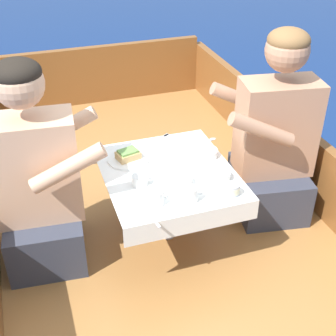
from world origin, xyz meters
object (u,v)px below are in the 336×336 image
(coffee_cup_port, at_px, (140,180))
(coffee_cup_starboard, at_px, (157,197))
(tin_can, at_px, (232,189))
(person_starboard, at_px, (273,142))
(coffee_cup_center, at_px, (191,194))
(person_port, at_px, (38,185))
(sandwich, at_px, (128,155))

(coffee_cup_port, distance_m, coffee_cup_starboard, 0.17)
(tin_can, bearing_deg, coffee_cup_port, 150.86)
(person_starboard, bearing_deg, coffee_cup_starboard, 31.13)
(coffee_cup_center, xyz_separation_m, tin_can, (0.19, -0.02, -0.01))
(person_starboard, height_order, coffee_cup_port, person_starboard)
(person_starboard, distance_m, coffee_cup_port, 0.78)
(person_port, distance_m, person_starboard, 1.23)
(coffee_cup_starboard, relative_size, coffee_cup_center, 1.00)
(coffee_cup_starboard, bearing_deg, coffee_cup_center, -8.77)
(sandwich, xyz_separation_m, tin_can, (0.37, -0.44, -0.00))
(sandwich, height_order, coffee_cup_port, sandwich)
(sandwich, relative_size, coffee_cup_port, 1.28)
(person_starboard, bearing_deg, coffee_cup_center, 37.82)
(sandwich, bearing_deg, coffee_cup_center, -66.89)
(person_starboard, bearing_deg, person_port, 9.10)
(coffee_cup_starboard, xyz_separation_m, tin_can, (0.34, -0.04, -0.01))
(coffee_cup_center, bearing_deg, coffee_cup_port, 133.35)
(person_port, distance_m, coffee_cup_port, 0.47)
(person_port, height_order, sandwich, person_port)
(sandwich, height_order, coffee_cup_starboard, coffee_cup_starboard)
(person_port, bearing_deg, person_starboard, 4.84)
(coffee_cup_starboard, bearing_deg, person_port, 148.02)
(sandwich, distance_m, coffee_cup_starboard, 0.40)
(person_port, xyz_separation_m, sandwich, (0.46, 0.10, 0.02))
(person_port, height_order, coffee_cup_center, person_port)
(person_port, bearing_deg, coffee_cup_starboard, -26.87)
(coffee_cup_center, bearing_deg, person_port, 152.89)
(person_starboard, height_order, coffee_cup_starboard, person_starboard)
(sandwich, distance_m, coffee_cup_center, 0.46)
(person_port, height_order, coffee_cup_port, person_port)
(person_starboard, bearing_deg, tin_can, 49.41)
(person_starboard, bearing_deg, coffee_cup_port, 18.64)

